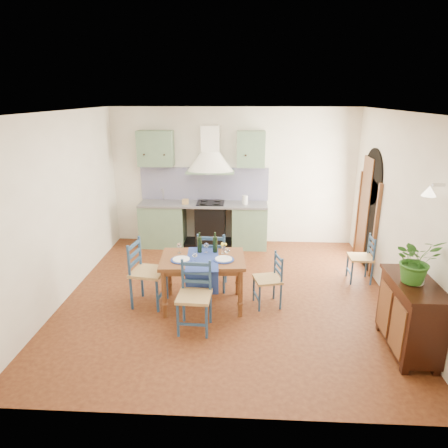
% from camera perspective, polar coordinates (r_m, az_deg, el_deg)
% --- Properties ---
extents(floor, '(5.00, 5.00, 0.00)m').
position_cam_1_polar(floor, '(6.40, 0.52, -10.18)').
color(floor, '#40190D').
rests_on(floor, ground).
extents(back_wall, '(5.00, 0.96, 2.80)m').
position_cam_1_polar(back_wall, '(8.20, -2.01, 4.07)').
color(back_wall, white).
rests_on(back_wall, ground).
extents(right_wall, '(0.26, 5.00, 2.80)m').
position_cam_1_polar(right_wall, '(6.55, 23.06, 1.62)').
color(right_wall, white).
rests_on(right_wall, ground).
extents(left_wall, '(0.04, 5.00, 2.80)m').
position_cam_1_polar(left_wall, '(6.48, -22.15, 2.14)').
color(left_wall, white).
rests_on(left_wall, ground).
extents(ceiling, '(5.00, 5.00, 0.01)m').
position_cam_1_polar(ceiling, '(5.64, 0.60, 15.80)').
color(ceiling, silver).
rests_on(ceiling, back_wall).
extents(dining_table, '(1.27, 0.97, 1.09)m').
position_cam_1_polar(dining_table, '(5.84, -3.02, -5.64)').
color(dining_table, brown).
rests_on(dining_table, ground).
extents(chair_near, '(0.46, 0.46, 0.94)m').
position_cam_1_polar(chair_near, '(5.38, -4.21, -10.22)').
color(chair_near, navy).
rests_on(chair_near, ground).
extents(chair_far, '(0.47, 0.47, 0.99)m').
position_cam_1_polar(chair_far, '(6.41, -1.68, -5.06)').
color(chair_far, navy).
rests_on(chair_far, ground).
extents(chair_left, '(0.53, 0.53, 1.00)m').
position_cam_1_polar(chair_left, '(6.05, -11.07, -6.78)').
color(chair_left, navy).
rests_on(chair_left, ground).
extents(chair_right, '(0.45, 0.45, 0.80)m').
position_cam_1_polar(chair_right, '(5.99, 6.49, -7.89)').
color(chair_right, navy).
rests_on(chair_right, ground).
extents(chair_spare, '(0.38, 0.38, 0.80)m').
position_cam_1_polar(chair_spare, '(7.09, 19.14, -4.60)').
color(chair_spare, navy).
rests_on(chair_spare, ground).
extents(sideboard, '(0.50, 1.05, 0.94)m').
position_cam_1_polar(sideboard, '(5.41, 25.06, -11.56)').
color(sideboard, black).
rests_on(sideboard, ground).
extents(potted_plant, '(0.57, 0.52, 0.56)m').
position_cam_1_polar(potted_plant, '(5.10, 25.78, -4.65)').
color(potted_plant, '#2B641E').
rests_on(potted_plant, sideboard).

